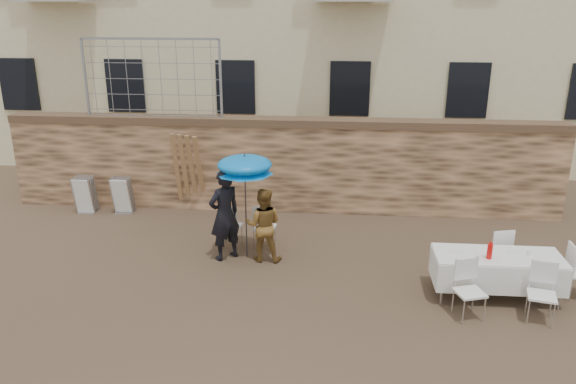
# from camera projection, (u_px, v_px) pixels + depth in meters

# --- Properties ---
(ground) EXTENTS (80.00, 80.00, 0.00)m
(ground) POSITION_uv_depth(u_px,v_px,m) (251.00, 318.00, 8.97)
(ground) COLOR brown
(ground) RESTS_ON ground
(stone_wall) EXTENTS (13.00, 0.50, 2.20)m
(stone_wall) POSITION_uv_depth(u_px,v_px,m) (282.00, 165.00, 13.33)
(stone_wall) COLOR #8A6445
(stone_wall) RESTS_ON ground
(chain_link_fence) EXTENTS (3.20, 0.06, 1.80)m
(chain_link_fence) POSITION_uv_depth(u_px,v_px,m) (152.00, 79.00, 12.94)
(chain_link_fence) COLOR gray
(chain_link_fence) RESTS_ON stone_wall
(man_suit) EXTENTS (0.78, 0.77, 1.82)m
(man_suit) POSITION_uv_depth(u_px,v_px,m) (225.00, 215.00, 10.78)
(man_suit) COLOR black
(man_suit) RESTS_ON ground
(woman_dress) EXTENTS (0.72, 0.56, 1.47)m
(woman_dress) POSITION_uv_depth(u_px,v_px,m) (263.00, 225.00, 10.78)
(woman_dress) COLOR #A97633
(woman_dress) RESTS_ON ground
(umbrella) EXTENTS (1.08, 1.08, 1.95)m
(umbrella) POSITION_uv_depth(u_px,v_px,m) (245.00, 168.00, 10.54)
(umbrella) COLOR #3F3F44
(umbrella) RESTS_ON ground
(couple_chair_left) EXTENTS (0.54, 0.54, 0.96)m
(couple_chair_left) POSITION_uv_depth(u_px,v_px,m) (231.00, 225.00, 11.44)
(couple_chair_left) COLOR white
(couple_chair_left) RESTS_ON ground
(couple_chair_right) EXTENTS (0.53, 0.53, 0.96)m
(couple_chair_right) POSITION_uv_depth(u_px,v_px,m) (265.00, 226.00, 11.38)
(couple_chair_right) COLOR white
(couple_chair_right) RESTS_ON ground
(banquet_table) EXTENTS (2.10, 0.85, 0.78)m
(banquet_table) POSITION_uv_depth(u_px,v_px,m) (498.00, 257.00, 9.41)
(banquet_table) COLOR white
(banquet_table) RESTS_ON ground
(soda_bottle) EXTENTS (0.09, 0.09, 0.26)m
(soda_bottle) POSITION_uv_depth(u_px,v_px,m) (490.00, 251.00, 9.23)
(soda_bottle) COLOR red
(soda_bottle) RESTS_ON banquet_table
(table_chair_front_left) EXTENTS (0.60, 0.60, 0.96)m
(table_chair_front_left) POSITION_uv_depth(u_px,v_px,m) (470.00, 291.00, 8.84)
(table_chair_front_left) COLOR white
(table_chair_front_left) RESTS_ON ground
(table_chair_front_right) EXTENTS (0.57, 0.57, 0.96)m
(table_chair_front_right) POSITION_uv_depth(u_px,v_px,m) (542.00, 294.00, 8.74)
(table_chair_front_right) COLOR white
(table_chair_front_right) RESTS_ON ground
(table_chair_back) EXTENTS (0.58, 0.58, 0.96)m
(table_chair_back) POSITION_uv_depth(u_px,v_px,m) (496.00, 251.00, 10.23)
(table_chair_back) COLOR white
(table_chair_back) RESTS_ON ground
(chair_stack_left) EXTENTS (0.46, 0.47, 0.92)m
(chair_stack_left) POSITION_uv_depth(u_px,v_px,m) (88.00, 192.00, 13.47)
(chair_stack_left) COLOR white
(chair_stack_left) RESTS_ON ground
(chair_stack_right) EXTENTS (0.46, 0.40, 0.92)m
(chair_stack_right) POSITION_uv_depth(u_px,v_px,m) (125.00, 193.00, 13.39)
(chair_stack_right) COLOR white
(chair_stack_right) RESTS_ON ground
(wood_planks) EXTENTS (0.70, 0.20, 2.00)m
(wood_planks) POSITION_uv_depth(u_px,v_px,m) (190.00, 172.00, 13.15)
(wood_planks) COLOR #A37749
(wood_planks) RESTS_ON ground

